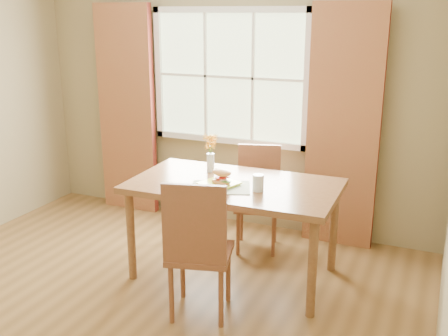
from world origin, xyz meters
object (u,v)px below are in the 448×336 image
Objects in this scene: dining_table at (234,193)px; water_glass at (258,183)px; croissant_sandwich at (222,177)px; flower_vase at (211,148)px; chair_near at (198,245)px; chair_far at (258,192)px.

water_glass is at bearing -24.82° from dining_table.
croissant_sandwich is 0.43m from flower_vase.
croissant_sandwich is at bearing -113.70° from dining_table.
flower_vase is at bearing 94.58° from chair_near.
chair_far is 4.84× the size of croissant_sandwich.
dining_table is 5.07× the size of flower_vase.
water_glass reaches higher than dining_table.
flower_vase reaches higher than chair_far.
dining_table is 12.94× the size of water_glass.
flower_vase is at bearing 144.68° from dining_table.
flower_vase reaches higher than chair_near.
chair_near is (0.02, -0.71, -0.15)m from dining_table.
chair_near is at bearing -104.19° from chair_far.
flower_vase is (-0.32, 0.91, 0.44)m from chair_near.
croissant_sandwich is at bearing -108.41° from chair_far.
chair_near reaches higher than croissant_sandwich.
flower_vase reaches higher than dining_table.
croissant_sandwich is at bearing 82.44° from chair_near.
croissant_sandwich is 1.51× the size of water_glass.
chair_near is at bearing -89.36° from dining_table.
dining_table is 0.46m from flower_vase.
chair_far reaches higher than water_glass.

